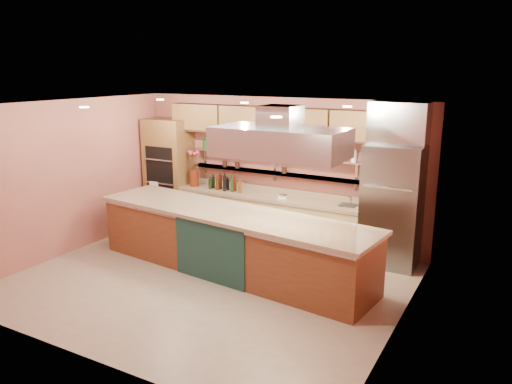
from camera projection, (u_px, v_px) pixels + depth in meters
The scene contains 21 objects.
floor at pixel (208, 282), 8.02m from camera, with size 6.00×5.00×0.02m, color gray.
ceiling at pixel (204, 105), 7.34m from camera, with size 6.00×5.00×0.02m, color black.
wall_back at pixel (278, 169), 9.81m from camera, with size 6.00×0.04×2.80m, color #A85C4F.
wall_front at pixel (79, 247), 5.56m from camera, with size 6.00×0.04×2.80m, color #A85C4F.
wall_left at pixel (70, 177), 9.08m from camera, with size 0.04×5.00×2.80m, color #A85C4F.
wall_right at pixel (403, 226), 6.28m from camera, with size 0.04×5.00×2.80m, color #A85C4F.
oven_stack at pixel (169, 172), 10.74m from camera, with size 0.95×0.64×2.30m, color brown.
refrigerator at pixel (392, 206), 8.48m from camera, with size 0.95×0.72×2.10m, color slate.
back_counter at pixel (268, 218), 9.80m from camera, with size 3.84×0.64×0.93m, color tan.
wall_shelf_lower at pixel (273, 173), 9.73m from camera, with size 3.60×0.26×0.03m, color #ABAEB2.
wall_shelf_upper at pixel (273, 155), 9.65m from camera, with size 3.60×0.26×0.03m, color #ABAEB2.
upper_cabinets at pixel (274, 122), 9.42m from camera, with size 4.60×0.36×0.55m, color brown.
range_hood at pixel (280, 142), 7.49m from camera, with size 2.00×1.00×0.45m, color #ABAEB2.
ceiling_downlights at pixel (211, 107), 7.52m from camera, with size 4.00×2.80×0.02m, color #FFE5A5.
island at pixel (231, 241), 8.33m from camera, with size 4.98×1.08×1.04m, color brown.
flower_vase at pixel (194, 178), 10.41m from camera, with size 0.19×0.19×0.34m, color #5A1E0D.
oil_bottle_cluster at pixel (226, 184), 10.05m from camera, with size 0.82×0.23×0.26m, color black.
kitchen_scale at pixel (283, 196), 9.47m from camera, with size 0.16×0.12×0.09m, color white.
bar_faucet at pixel (351, 200), 8.94m from camera, with size 0.03×0.03×0.20m, color silver.
copper_kettle at pixel (232, 147), 10.05m from camera, with size 0.18×0.18×0.15m, color #C4692D.
green_canister at pixel (253, 148), 9.83m from camera, with size 0.14×0.14×0.17m, color #0F4719.
Camera 1 is at (4.26, -6.14, 3.33)m, focal length 35.00 mm.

